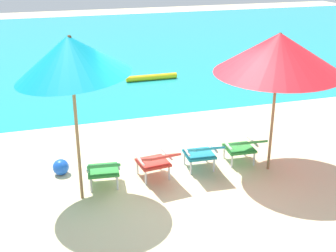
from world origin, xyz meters
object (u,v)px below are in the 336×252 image
at_px(lounge_chair_near_left, 157,160).
at_px(beach_ball, 61,167).
at_px(lounge_chair_far_right, 243,146).
at_px(beach_umbrella_right, 279,53).
at_px(lounge_chair_near_right, 202,152).
at_px(lounge_chair_far_left, 103,169).
at_px(swim_buoy, 152,77).
at_px(beach_umbrella_left, 71,57).

height_order(lounge_chair_near_left, beach_ball, lounge_chair_near_left).
bearing_deg(lounge_chair_far_right, beach_umbrella_right, -33.70).
height_order(lounge_chair_far_right, beach_umbrella_right, beach_umbrella_right).
distance_m(lounge_chair_far_right, beach_ball, 3.34).
bearing_deg(lounge_chair_near_right, lounge_chair_near_left, -175.03).
height_order(lounge_chair_far_left, lounge_chair_near_right, same).
height_order(lounge_chair_far_left, lounge_chair_near_left, same).
distance_m(swim_buoy, beach_umbrella_left, 7.39).
relative_size(lounge_chair_near_right, lounge_chair_far_right, 1.00).
relative_size(lounge_chair_near_left, beach_umbrella_right, 0.30).
relative_size(swim_buoy, beach_umbrella_left, 0.59).
height_order(lounge_chair_near_left, beach_umbrella_left, beach_umbrella_left).
height_order(swim_buoy, beach_umbrella_left, beach_umbrella_left).
xyz_separation_m(swim_buoy, lounge_chair_near_left, (-1.62, -6.22, 0.31)).
distance_m(lounge_chair_near_right, beach_umbrella_right, 2.16).
relative_size(beach_umbrella_left, beach_umbrella_right, 0.88).
xyz_separation_m(lounge_chair_far_right, beach_umbrella_left, (-3.01, -0.28, 1.94)).
height_order(lounge_chair_far_right, beach_umbrella_left, beach_umbrella_left).
xyz_separation_m(swim_buoy, lounge_chair_near_right, (-0.74, -6.14, 0.31)).
bearing_deg(lounge_chair_near_left, beach_umbrella_left, -172.22).
xyz_separation_m(swim_buoy, beach_umbrella_left, (-2.94, -6.40, 2.25)).
relative_size(swim_buoy, beach_ball, 5.50).
relative_size(lounge_chair_far_right, beach_ball, 3.12).
bearing_deg(beach_umbrella_right, lounge_chair_far_left, 177.40).
height_order(beach_umbrella_left, beach_ball, beach_umbrella_left).
bearing_deg(beach_umbrella_left, beach_umbrella_right, 0.16).
bearing_deg(beach_umbrella_right, beach_ball, 165.89).
bearing_deg(lounge_chair_near_right, lounge_chair_far_right, 1.32).
bearing_deg(beach_umbrella_right, beach_umbrella_left, -179.84).
distance_m(lounge_chair_far_left, lounge_chair_near_right, 1.81).
height_order(swim_buoy, beach_umbrella_right, beach_umbrella_right).
xyz_separation_m(lounge_chair_near_right, lounge_chair_far_right, (0.82, 0.02, 0.00)).
distance_m(swim_buoy, lounge_chair_far_right, 6.13).
bearing_deg(lounge_chair_near_right, beach_umbrella_left, -173.33).
xyz_separation_m(beach_umbrella_left, beach_umbrella_right, (3.41, 0.01, -0.17)).
bearing_deg(lounge_chair_far_right, beach_ball, 168.65).
xyz_separation_m(lounge_chair_near_left, beach_ball, (-1.58, 0.75, -0.26)).
xyz_separation_m(lounge_chair_far_left, lounge_chair_far_right, (2.62, 0.13, 0.00)).
bearing_deg(beach_ball, beach_umbrella_right, -14.11).
height_order(swim_buoy, lounge_chair_near_left, lounge_chair_near_left).
distance_m(lounge_chair_far_left, beach_ball, 1.05).
xyz_separation_m(lounge_chair_near_right, beach_ball, (-2.45, 0.68, -0.26)).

